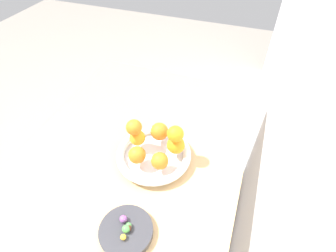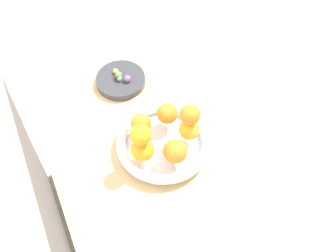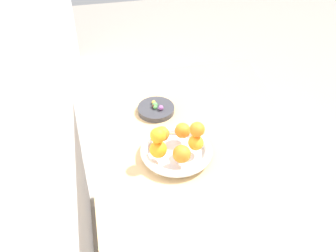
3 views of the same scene
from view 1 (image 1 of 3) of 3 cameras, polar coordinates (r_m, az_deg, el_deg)
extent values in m
plane|color=gray|center=(1.56, -5.44, -24.24)|extent=(6.00, 6.00, 0.00)
cube|color=tan|center=(0.93, -8.40, -7.48)|extent=(1.10, 0.76, 0.04)
cylinder|color=tan|center=(1.60, -9.72, 0.31)|extent=(0.05, 0.05, 0.70)
cylinder|color=tan|center=(1.47, 13.11, -5.53)|extent=(0.05, 0.05, 0.70)
cylinder|color=silver|center=(0.90, -3.05, -6.90)|extent=(0.21, 0.21, 0.01)
torus|color=silver|center=(0.88, -3.10, -6.08)|extent=(0.25, 0.25, 0.03)
cylinder|color=#333338|center=(0.77, -9.10, -21.69)|extent=(0.15, 0.15, 0.02)
sphere|color=orange|center=(0.83, -6.74, -6.27)|extent=(0.06, 0.06, 0.06)
sphere|color=orange|center=(0.81, -1.80, -7.60)|extent=(0.05, 0.05, 0.05)
sphere|color=orange|center=(0.85, 1.72, -4.12)|extent=(0.06, 0.06, 0.06)
sphere|color=orange|center=(0.89, -1.89, -1.20)|extent=(0.06, 0.06, 0.06)
sphere|color=orange|center=(0.88, -6.68, -2.53)|extent=(0.05, 0.05, 0.05)
sphere|color=orange|center=(0.84, -7.42, -0.30)|extent=(0.05, 0.05, 0.05)
sphere|color=orange|center=(0.81, 1.61, -1.74)|extent=(0.05, 0.05, 0.05)
sphere|color=#4C9947|center=(0.75, -8.57, -20.62)|extent=(0.02, 0.02, 0.02)
sphere|color=gold|center=(0.74, -9.71, -22.74)|extent=(0.02, 0.02, 0.02)
sphere|color=#472819|center=(0.75, -8.63, -21.11)|extent=(0.02, 0.02, 0.02)
sphere|color=#8C4C99|center=(0.76, -9.70, -19.32)|extent=(0.02, 0.02, 0.02)
sphere|color=#4C9947|center=(0.75, -9.12, -21.24)|extent=(0.02, 0.02, 0.02)
camera|label=2|loc=(1.11, 32.93, 52.69)|focal=45.00mm
camera|label=3|loc=(1.59, 32.61, 52.22)|focal=45.00mm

